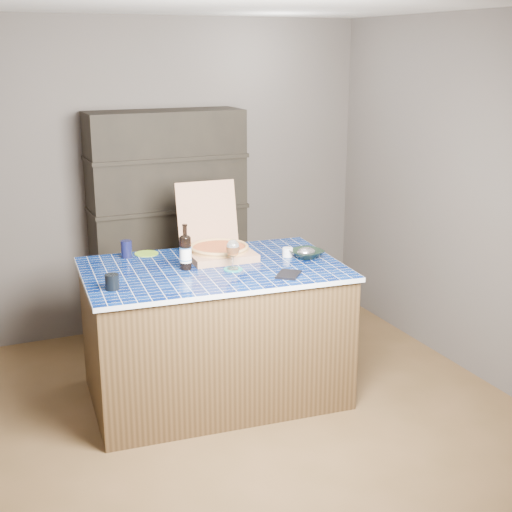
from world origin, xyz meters
name	(u,v)px	position (x,y,z in m)	size (l,w,h in m)	color
room	(241,224)	(0.00, 0.00, 1.25)	(3.50, 3.50, 3.50)	brown
shelving_unit	(169,225)	(0.00, 1.53, 0.90)	(1.20, 0.41, 1.80)	black
kitchen_island	(214,332)	(-0.06, 0.32, 0.45)	(1.72, 1.16, 0.90)	#4C351E
pizza_box	(218,247)	(0.05, 0.55, 0.97)	(0.45, 0.54, 0.47)	#A16F53
mead_bottle	(185,252)	(-0.24, 0.35, 1.02)	(0.08, 0.08, 0.29)	black
teal_trivet	(233,269)	(0.03, 0.22, 0.90)	(0.12, 0.12, 0.01)	#198379
wine_glass	(233,249)	(0.03, 0.22, 1.04)	(0.09, 0.09, 0.19)	white
tumbler	(112,282)	(-0.76, 0.14, 0.95)	(0.08, 0.08, 0.09)	black
dvd_case	(289,275)	(0.30, -0.04, 0.91)	(0.13, 0.18, 0.01)	black
bowl	(306,254)	(0.58, 0.27, 0.93)	(0.22, 0.22, 0.05)	black
foil_contents	(306,252)	(0.58, 0.27, 0.94)	(0.13, 0.11, 0.06)	silver
white_jar	(288,252)	(0.48, 0.35, 0.93)	(0.07, 0.07, 0.06)	white
navy_cup	(126,249)	(-0.52, 0.76, 0.96)	(0.07, 0.07, 0.12)	black
green_trivet	(147,254)	(-0.38, 0.79, 0.90)	(0.16, 0.16, 0.01)	#7CB326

